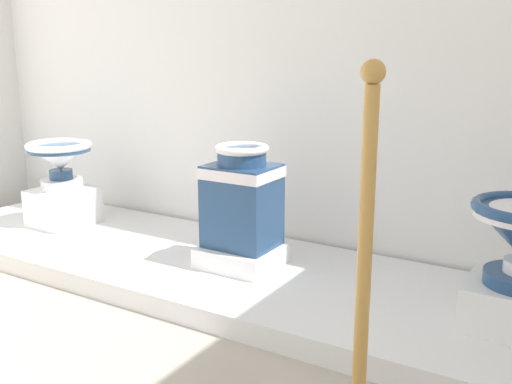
# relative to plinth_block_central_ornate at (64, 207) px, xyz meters

# --- Properties ---
(display_platform) EXTENTS (3.75, 0.97, 0.10)m
(display_platform) POSITION_rel_plinth_block_central_ornate_xyz_m (1.23, -0.04, -0.16)
(display_platform) COLOR white
(display_platform) RESTS_ON ground_plane
(plinth_block_central_ornate) EXTENTS (0.31, 0.33, 0.21)m
(plinth_block_central_ornate) POSITION_rel_plinth_block_central_ornate_xyz_m (0.00, 0.00, 0.00)
(plinth_block_central_ornate) COLOR white
(plinth_block_central_ornate) RESTS_ON display_platform
(antique_toilet_central_ornate) EXTENTS (0.37, 0.37, 0.27)m
(antique_toilet_central_ornate) POSITION_rel_plinth_block_central_ornate_xyz_m (0.00, 0.00, 0.29)
(antique_toilet_central_ornate) COLOR white
(antique_toilet_central_ornate) RESTS_ON plinth_block_central_ornate
(plinth_block_tall_cobalt) EXTENTS (0.35, 0.34, 0.10)m
(plinth_block_tall_cobalt) POSITION_rel_plinth_block_central_ornate_xyz_m (1.25, -0.02, -0.06)
(plinth_block_tall_cobalt) COLOR white
(plinth_block_tall_cobalt) RESTS_ON display_platform
(antique_toilet_tall_cobalt) EXTENTS (0.32, 0.27, 0.48)m
(antique_toilet_tall_cobalt) POSITION_rel_plinth_block_central_ornate_xyz_m (1.25, -0.02, 0.24)
(antique_toilet_tall_cobalt) COLOR navy
(antique_toilet_tall_cobalt) RESTS_ON plinth_block_tall_cobalt
(stanchion_post_near_right) EXTENTS (0.23, 0.23, 1.08)m
(stanchion_post_near_right) POSITION_rel_plinth_block_central_ornate_xyz_m (2.17, -0.85, 0.15)
(stanchion_post_near_right) COLOR #C99043
(stanchion_post_near_right) RESTS_ON ground_plane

